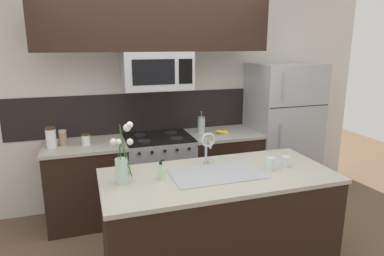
# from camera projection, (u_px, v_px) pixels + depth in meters

# --- Properties ---
(ground_plane) EXTENTS (10.00, 10.00, 0.00)m
(ground_plane) POSITION_uv_depth(u_px,v_px,m) (180.00, 252.00, 3.32)
(ground_plane) COLOR brown
(rear_partition) EXTENTS (5.20, 0.10, 2.60)m
(rear_partition) POSITION_uv_depth(u_px,v_px,m) (174.00, 98.00, 4.28)
(rear_partition) COLOR silver
(rear_partition) RESTS_ON ground
(splash_band) EXTENTS (3.32, 0.01, 0.48)m
(splash_band) POSITION_uv_depth(u_px,v_px,m) (152.00, 112.00, 4.17)
(splash_band) COLOR black
(splash_band) RESTS_ON rear_partition
(back_counter_left) EXTENTS (0.89, 0.65, 0.91)m
(back_counter_left) POSITION_uv_depth(u_px,v_px,m) (88.00, 183.00, 3.80)
(back_counter_left) COLOR black
(back_counter_left) RESTS_ON ground
(back_counter_right) EXTENTS (0.87, 0.65, 0.91)m
(back_counter_right) POSITION_uv_depth(u_px,v_px,m) (222.00, 167.00, 4.28)
(back_counter_right) COLOR black
(back_counter_right) RESTS_ON ground
(stove_range) EXTENTS (0.76, 0.64, 0.93)m
(stove_range) POSITION_uv_depth(u_px,v_px,m) (159.00, 174.00, 4.04)
(stove_range) COLOR #A8AAAF
(stove_range) RESTS_ON ground
(microwave) EXTENTS (0.74, 0.40, 0.41)m
(microwave) POSITION_uv_depth(u_px,v_px,m) (157.00, 71.00, 3.73)
(microwave) COLOR #A8AAAF
(upper_cabinet_band) EXTENTS (2.46, 0.34, 0.60)m
(upper_cabinet_band) POSITION_uv_depth(u_px,v_px,m) (156.00, 22.00, 3.58)
(upper_cabinet_band) COLOR black
(refrigerator) EXTENTS (0.82, 0.74, 1.73)m
(refrigerator) POSITION_uv_depth(u_px,v_px,m) (281.00, 130.00, 4.45)
(refrigerator) COLOR #A8AAAF
(refrigerator) RESTS_ON ground
(storage_jar_tall) EXTENTS (0.10, 0.10, 0.22)m
(storage_jar_tall) POSITION_uv_depth(u_px,v_px,m) (51.00, 138.00, 3.54)
(storage_jar_tall) COLOR silver
(storage_jar_tall) RESTS_ON back_counter_left
(storage_jar_medium) EXTENTS (0.08, 0.08, 0.17)m
(storage_jar_medium) POSITION_uv_depth(u_px,v_px,m) (63.00, 138.00, 3.62)
(storage_jar_medium) COLOR #997F5B
(storage_jar_medium) RESTS_ON back_counter_left
(storage_jar_short) EXTENTS (0.09, 0.09, 0.12)m
(storage_jar_short) POSITION_uv_depth(u_px,v_px,m) (86.00, 140.00, 3.65)
(storage_jar_short) COLOR silver
(storage_jar_short) RESTS_ON back_counter_left
(banana_bunch) EXTENTS (0.19, 0.12, 0.08)m
(banana_bunch) POSITION_uv_depth(u_px,v_px,m) (222.00, 132.00, 4.10)
(banana_bunch) COLOR yellow
(banana_bunch) RESTS_ON back_counter_right
(french_press) EXTENTS (0.09, 0.09, 0.27)m
(french_press) POSITION_uv_depth(u_px,v_px,m) (201.00, 125.00, 4.13)
(french_press) COLOR silver
(french_press) RESTS_ON back_counter_right
(island_counter) EXTENTS (1.94, 0.89, 0.91)m
(island_counter) POSITION_uv_depth(u_px,v_px,m) (218.00, 223.00, 2.96)
(island_counter) COLOR black
(island_counter) RESTS_ON ground
(kitchen_sink) EXTENTS (0.76, 0.44, 0.16)m
(kitchen_sink) POSITION_uv_depth(u_px,v_px,m) (216.00, 182.00, 2.86)
(kitchen_sink) COLOR #ADAFB5
(kitchen_sink) RESTS_ON island_counter
(sink_faucet) EXTENTS (0.14, 0.14, 0.31)m
(sink_faucet) POSITION_uv_depth(u_px,v_px,m) (208.00, 144.00, 3.00)
(sink_faucet) COLOR #B7BABF
(sink_faucet) RESTS_ON island_counter
(dish_soap_bottle) EXTENTS (0.06, 0.05, 0.16)m
(dish_soap_bottle) POSITION_uv_depth(u_px,v_px,m) (161.00, 172.00, 2.72)
(dish_soap_bottle) COLOR beige
(dish_soap_bottle) RESTS_ON island_counter
(drinking_glass) EXTENTS (0.07, 0.07, 0.11)m
(drinking_glass) POSITION_uv_depth(u_px,v_px,m) (270.00, 164.00, 2.92)
(drinking_glass) COLOR silver
(drinking_glass) RESTS_ON island_counter
(spare_glass) EXTENTS (0.07, 0.07, 0.10)m
(spare_glass) POSITION_uv_depth(u_px,v_px,m) (285.00, 162.00, 3.00)
(spare_glass) COLOR silver
(spare_glass) RESTS_ON island_counter
(flower_vase) EXTENTS (0.17, 0.14, 0.50)m
(flower_vase) POSITION_uv_depth(u_px,v_px,m) (122.00, 165.00, 2.63)
(flower_vase) COLOR silver
(flower_vase) RESTS_ON island_counter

